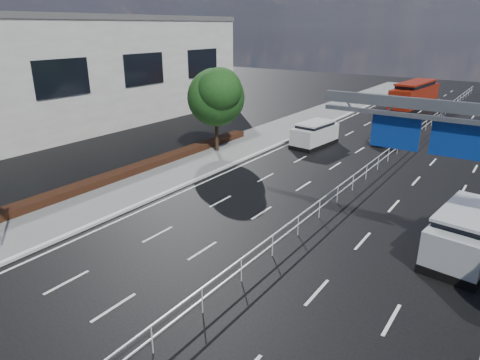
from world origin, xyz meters
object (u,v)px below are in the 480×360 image
Objects in this scene: overhead_gantry at (480,136)px; red_bus at (415,94)px; near_car_silver at (384,135)px; white_minivan at (315,134)px; near_car_dark at (403,92)px; silver_minivan at (467,234)px.

red_bus is (-10.77, 36.67, -3.93)m from overhead_gantry.
near_car_silver is (2.01, -18.17, -1.00)m from red_bus.
red_bus is at bearing 89.80° from white_minivan.
white_minivan is at bearing 43.80° from near_car_silver.
red_bus is at bearing -84.84° from near_car_silver.
silver_minivan is (14.28, -43.21, 0.30)m from near_car_dark.
overhead_gantry is at bearing -68.81° from red_bus.
white_minivan is 0.87× the size of silver_minivan.
white_minivan is at bearing 142.26° from silver_minivan.
white_minivan is (-13.18, 14.09, -4.61)m from overhead_gantry.
red_bus reaches higher than near_car_silver.
white_minivan is at bearing 89.36° from near_car_dark.
near_car_silver is (-8.77, 18.50, -4.92)m from overhead_gantry.
near_car_dark is at bearing 107.68° from overhead_gantry.
red_bus is 2.74× the size of near_car_silver.
white_minivan is 18.65m from silver_minivan.
near_car_silver is at bearing 99.32° from near_car_dark.
silver_minivan is (13.35, -13.02, 0.10)m from white_minivan.
overhead_gantry reaches higher than near_car_dark.
overhead_gantry is at bearing 105.27° from near_car_dark.
red_bus is 1.96× the size of silver_minivan.
overhead_gantry is at bearing 114.22° from near_car_silver.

